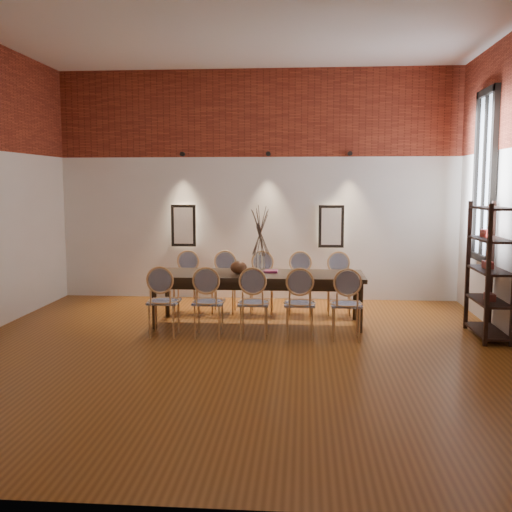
# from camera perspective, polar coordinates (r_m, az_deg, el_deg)

# --- Properties ---
(floor) EXTENTS (7.00, 7.00, 0.02)m
(floor) POSITION_cam_1_polar(r_m,az_deg,el_deg) (7.36, -2.05, -9.26)
(floor) COLOR brown
(floor) RESTS_ON ground
(ceiling) EXTENTS (7.00, 7.00, 0.02)m
(ceiling) POSITION_cam_1_polar(r_m,az_deg,el_deg) (7.34, -2.20, 22.49)
(ceiling) COLOR silver
(ceiling) RESTS_ON ground
(wall_back) EXTENTS (7.00, 0.10, 4.00)m
(wall_back) POSITION_cam_1_polar(r_m,az_deg,el_deg) (10.60, 0.12, 6.70)
(wall_back) COLOR silver
(wall_back) RESTS_ON ground
(wall_front) EXTENTS (7.00, 0.10, 4.00)m
(wall_front) POSITION_cam_1_polar(r_m,az_deg,el_deg) (3.57, -8.80, 6.22)
(wall_front) COLOR silver
(wall_front) RESTS_ON ground
(brick_band_back) EXTENTS (7.00, 0.02, 1.50)m
(brick_band_back) POSITION_cam_1_polar(r_m,az_deg,el_deg) (10.60, 0.09, 13.47)
(brick_band_back) COLOR maroon
(brick_band_back) RESTS_ON ground
(niche_left) EXTENTS (0.36, 0.06, 0.66)m
(niche_left) POSITION_cam_1_polar(r_m,az_deg,el_deg) (10.71, -6.89, 2.90)
(niche_left) COLOR #FFEAC6
(niche_left) RESTS_ON wall_back
(niche_right) EXTENTS (0.36, 0.06, 0.66)m
(niche_right) POSITION_cam_1_polar(r_m,az_deg,el_deg) (10.51, 7.17, 2.82)
(niche_right) COLOR #FFEAC6
(niche_right) RESTS_ON wall_back
(spot_fixture_left) EXTENTS (0.08, 0.10, 0.08)m
(spot_fixture_left) POSITION_cam_1_polar(r_m,az_deg,el_deg) (10.66, -7.02, 9.61)
(spot_fixture_left) COLOR black
(spot_fixture_left) RESTS_ON wall_back
(spot_fixture_mid) EXTENTS (0.08, 0.10, 0.08)m
(spot_fixture_mid) POSITION_cam_1_polar(r_m,az_deg,el_deg) (10.47, 1.17, 9.71)
(spot_fixture_mid) COLOR black
(spot_fixture_mid) RESTS_ON wall_back
(spot_fixture_right) EXTENTS (0.08, 0.10, 0.08)m
(spot_fixture_right) POSITION_cam_1_polar(r_m,az_deg,el_deg) (10.48, 8.94, 9.62)
(spot_fixture_right) COLOR black
(spot_fixture_right) RESTS_ON wall_back
(window_glass) EXTENTS (0.02, 0.78, 2.38)m
(window_glass) POSITION_cam_1_polar(r_m,az_deg,el_deg) (9.40, 21.04, 7.13)
(window_glass) COLOR silver
(window_glass) RESTS_ON wall_right
(window_frame) EXTENTS (0.08, 0.90, 2.50)m
(window_frame) POSITION_cam_1_polar(r_m,az_deg,el_deg) (9.39, 20.92, 7.14)
(window_frame) COLOR black
(window_frame) RESTS_ON wall_right
(window_mullion) EXTENTS (0.06, 0.06, 2.40)m
(window_mullion) POSITION_cam_1_polar(r_m,az_deg,el_deg) (9.39, 20.92, 7.14)
(window_mullion) COLOR black
(window_mullion) RESTS_ON wall_right
(dining_table) EXTENTS (3.03, 0.98, 0.75)m
(dining_table) POSITION_cam_1_polar(r_m,az_deg,el_deg) (8.72, 0.21, -4.09)
(dining_table) COLOR #342314
(dining_table) RESTS_ON floor
(chair_near_a) EXTENTS (0.44, 0.44, 0.94)m
(chair_near_a) POSITION_cam_1_polar(r_m,az_deg,el_deg) (8.13, -8.77, -4.29)
(chair_near_a) COLOR tan
(chair_near_a) RESTS_ON floor
(chair_near_b) EXTENTS (0.44, 0.44, 0.94)m
(chair_near_b) POSITION_cam_1_polar(r_m,az_deg,el_deg) (8.02, -4.53, -4.39)
(chair_near_b) COLOR tan
(chair_near_b) RESTS_ON floor
(chair_near_c) EXTENTS (0.44, 0.44, 0.94)m
(chair_near_c) POSITION_cam_1_polar(r_m,az_deg,el_deg) (7.95, -0.20, -4.47)
(chair_near_c) COLOR tan
(chair_near_c) RESTS_ON floor
(chair_near_d) EXTENTS (0.44, 0.44, 0.94)m
(chair_near_d) POSITION_cam_1_polar(r_m,az_deg,el_deg) (7.92, 4.19, -4.53)
(chair_near_d) COLOR tan
(chair_near_d) RESTS_ON floor
(chair_near_e) EXTENTS (0.44, 0.44, 0.94)m
(chair_near_e) POSITION_cam_1_polar(r_m,az_deg,el_deg) (7.94, 8.58, -4.56)
(chair_near_e) COLOR tan
(chair_near_e) RESTS_ON floor
(chair_far_a) EXTENTS (0.44, 0.44, 0.94)m
(chair_far_a) POSITION_cam_1_polar(r_m,az_deg,el_deg) (9.61, -6.68, -2.53)
(chair_far_a) COLOR tan
(chair_far_a) RESTS_ON floor
(chair_far_b) EXTENTS (0.44, 0.44, 0.94)m
(chair_far_b) POSITION_cam_1_polar(r_m,az_deg,el_deg) (9.51, -3.10, -2.59)
(chair_far_b) COLOR tan
(chair_far_b) RESTS_ON floor
(chair_far_c) EXTENTS (0.44, 0.44, 0.94)m
(chair_far_c) POSITION_cam_1_polar(r_m,az_deg,el_deg) (9.45, 0.55, -2.64)
(chair_far_c) COLOR tan
(chair_far_c) RESTS_ON floor
(chair_far_d) EXTENTS (0.44, 0.44, 0.94)m
(chair_far_d) POSITION_cam_1_polar(r_m,az_deg,el_deg) (9.43, 4.23, -2.68)
(chair_far_d) COLOR tan
(chair_far_d) RESTS_ON floor
(chair_far_e) EXTENTS (0.44, 0.44, 0.94)m
(chair_far_e) POSITION_cam_1_polar(r_m,az_deg,el_deg) (9.45, 7.92, -2.71)
(chair_far_e) COLOR tan
(chair_far_e) RESTS_ON floor
(vase) EXTENTS (0.14, 0.14, 0.30)m
(vase) POSITION_cam_1_polar(r_m,az_deg,el_deg) (8.63, 0.41, -0.67)
(vase) COLOR silver
(vase) RESTS_ON dining_table
(dried_branches) EXTENTS (0.50, 0.50, 0.70)m
(dried_branches) POSITION_cam_1_polar(r_m,az_deg,el_deg) (8.58, 0.41, 2.31)
(dried_branches) COLOR #4E3C2F
(dried_branches) RESTS_ON vase
(bowl) EXTENTS (0.24, 0.24, 0.18)m
(bowl) POSITION_cam_1_polar(r_m,az_deg,el_deg) (8.62, -1.67, -1.09)
(bowl) COLOR #5B3017
(bowl) RESTS_ON dining_table
(book) EXTENTS (0.26, 0.18, 0.03)m
(book) POSITION_cam_1_polar(r_m,az_deg,el_deg) (8.74, 1.20, -1.47)
(book) COLOR #932556
(book) RESTS_ON dining_table
(shelving_rack) EXTENTS (0.38, 1.00, 1.80)m
(shelving_rack) POSITION_cam_1_polar(r_m,az_deg,el_deg) (8.48, 21.38, -1.28)
(shelving_rack) COLOR black
(shelving_rack) RESTS_ON floor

